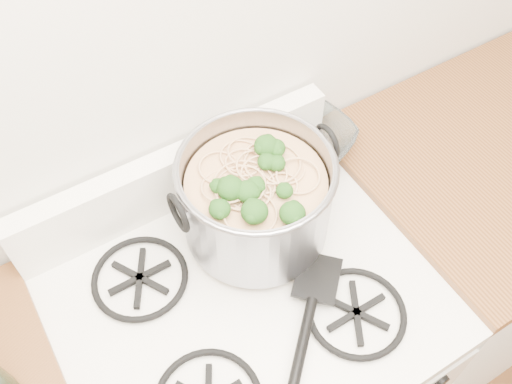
% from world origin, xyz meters
% --- Properties ---
extents(gas_range, '(0.76, 0.66, 0.92)m').
position_xyz_m(gas_range, '(0.00, 1.26, 0.44)').
color(gas_range, white).
rests_on(gas_range, ground).
extents(counter_right, '(1.00, 0.65, 0.92)m').
position_xyz_m(counter_right, '(0.88, 1.26, 0.46)').
color(counter_right, silver).
rests_on(counter_right, ground).
extents(stock_pot, '(0.35, 0.32, 0.22)m').
position_xyz_m(stock_pot, '(0.10, 1.39, 1.02)').
color(stock_pot, gray).
rests_on(stock_pot, gas_range).
extents(spatula, '(0.42, 0.42, 0.02)m').
position_xyz_m(spatula, '(0.14, 1.21, 0.94)').
color(spatula, black).
rests_on(spatula, gas_range).
extents(glass_bowl, '(0.14, 0.14, 0.03)m').
position_xyz_m(glass_bowl, '(0.29, 1.54, 0.94)').
color(glass_bowl, white).
rests_on(glass_bowl, gas_range).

